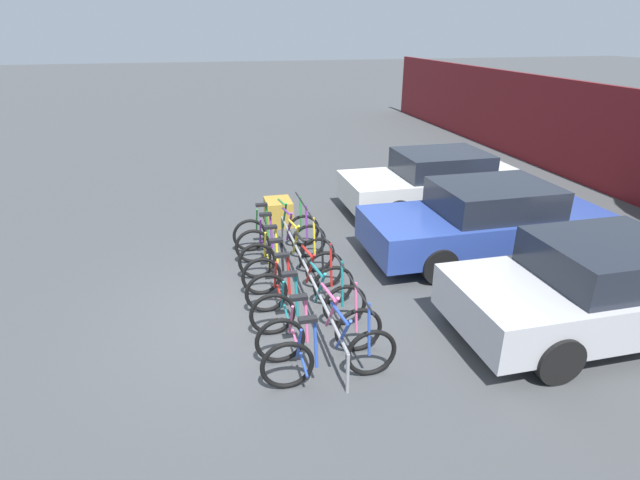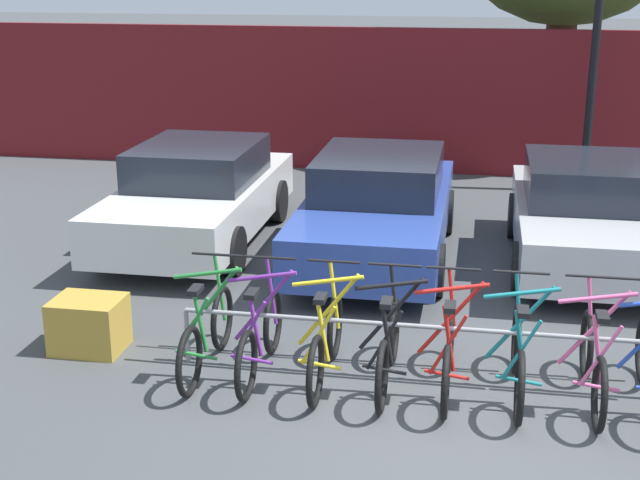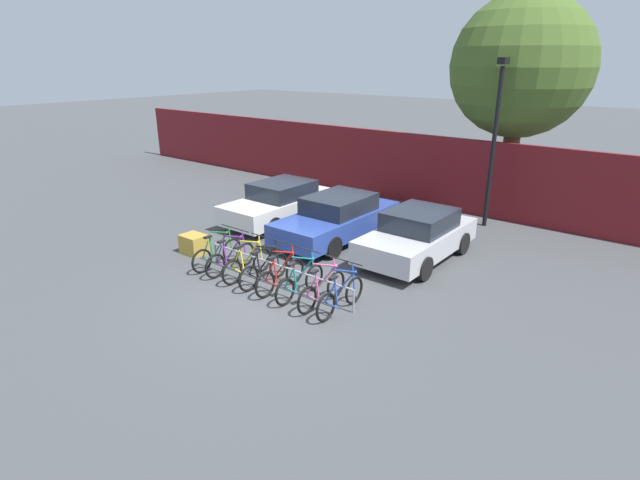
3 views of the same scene
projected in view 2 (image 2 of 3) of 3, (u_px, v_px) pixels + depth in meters
The scene contains 15 objects.
ground_plane at pixel (459, 418), 7.77m from camera, with size 120.00×120.00×0.00m, color #424447.
hoarding_wall at pixel (480, 103), 16.29m from camera, with size 36.00×0.16×2.67m, color maroon.
bike_rack at pixel (422, 332), 8.32m from camera, with size 4.66×0.04×0.57m.
bicycle_green at pixel (206, 334), 8.57m from camera, with size 0.68×1.71×1.05m.
bicycle_purple at pixel (260, 338), 8.48m from camera, with size 0.68×1.71×1.05m.
bicycle_yellow at pixel (326, 343), 8.37m from camera, with size 0.68×1.71×1.05m.
bicycle_black at pixel (388, 348), 8.27m from camera, with size 0.68×1.71×1.05m.
bicycle_red at pixel (449, 352), 8.18m from camera, with size 0.68×1.71×1.05m.
bicycle_teal at pixel (518, 357), 8.07m from camera, with size 0.68×1.71×1.05m.
bicycle_pink at pixel (593, 363), 7.96m from camera, with size 0.68×1.71×1.05m.
car_white at pixel (198, 194), 12.46m from camera, with size 1.91×4.30×1.40m.
car_blue at pixel (378, 207), 11.82m from camera, with size 1.91×4.51×1.40m.
car_silver at pixel (588, 215), 11.46m from camera, with size 1.91×4.03×1.40m.
lamp_post at pixel (598, 12), 14.54m from camera, with size 0.24×0.44×5.35m.
cargo_crate at pixel (89, 324), 9.06m from camera, with size 0.70×0.56×0.55m, color #B28C33.
Camera 2 is at (0.06, -7.06, 3.80)m, focal length 50.00 mm.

